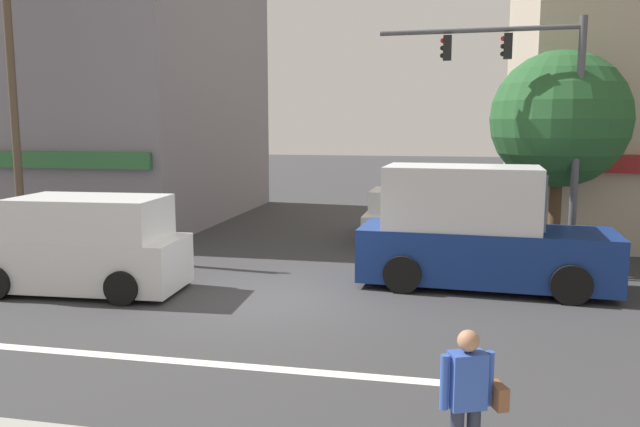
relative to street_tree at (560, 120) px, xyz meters
name	(u,v)px	position (x,y,z in m)	size (l,w,h in m)	color
ground_plane	(269,301)	(-6.41, -5.21, -3.79)	(120.00, 120.00, 0.00)	#333335
lane_marking_stripe	(205,363)	(-6.41, -8.71, -3.79)	(9.00, 0.24, 0.01)	silver
building_left_block	(98,89)	(-16.46, 5.30, 1.23)	(10.61, 11.45, 10.06)	slate
street_tree	(560,120)	(0.00, 0.00, 0.00)	(3.57, 3.57, 5.59)	#4C3823
utility_pole_near_left	(13,100)	(-14.69, -1.97, 0.55)	(1.40, 0.22, 8.38)	brown
utility_pole_far_right	(573,111)	(0.70, 2.09, 0.26)	(1.40, 0.22, 7.81)	brown
traffic_light_mast	(536,104)	(-0.78, -1.34, 0.38)	(4.89, 0.39, 6.20)	#47474C
box_truck_approaching_near	(476,232)	(-2.15, -3.05, -2.54)	(5.70, 2.46, 2.75)	navy
sedan_crossing_rightbound	(396,216)	(-4.46, 2.75, -3.08)	(1.90, 4.11, 1.58)	silver
van_waiting_far	(83,247)	(-10.66, -5.25, -2.79)	(4.69, 2.23, 2.11)	silver
pedestrian_foreground_with_bag	(469,399)	(-2.51, -11.27, -2.84)	(0.69, 0.41, 1.67)	#232838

